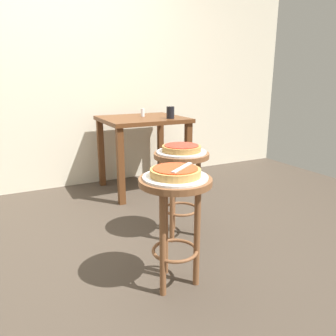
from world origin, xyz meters
The scene contains 12 objects.
ground_plane centered at (0.00, 0.00, 0.00)m, with size 6.00×6.00×0.00m, color #42382D.
back_wall centered at (0.00, 1.65, 1.50)m, with size 6.00×0.10×3.00m, color beige.
stool_foreground centered at (0.28, -0.54, 0.49)m, with size 0.40×0.40×0.65m.
serving_plate_foreground centered at (0.28, -0.54, 0.65)m, with size 0.35×0.35×0.01m, color silver.
pizza_foreground centered at (0.28, -0.54, 0.68)m, with size 0.27×0.27×0.05m.
stool_middle centered at (0.62, -0.02, 0.49)m, with size 0.40×0.40×0.65m.
serving_plate_middle centered at (0.62, -0.02, 0.65)m, with size 0.36×0.36×0.01m, color silver.
pizza_middle centered at (0.62, -0.02, 0.68)m, with size 0.28×0.28×0.05m.
dining_table centered at (0.80, 1.13, 0.64)m, with size 0.83×0.75×0.77m.
cup_near_edge centered at (1.01, 0.91, 0.83)m, with size 0.08×0.08×0.12m, color black.
condiment_shaker centered at (0.83, 1.19, 0.82)m, with size 0.04×0.04×0.08m, color white.
pizza_server_knife centered at (0.31, -0.56, 0.71)m, with size 0.22×0.02×0.01m, color silver.
Camera 1 is at (-0.52, -2.04, 1.17)m, focal length 35.29 mm.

